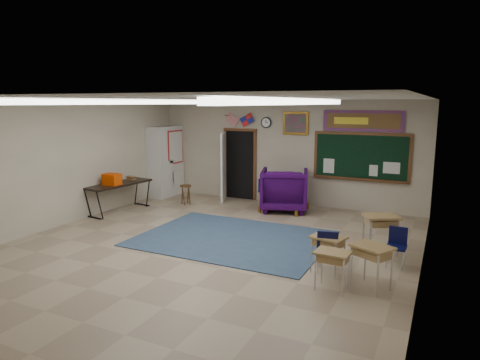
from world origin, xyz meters
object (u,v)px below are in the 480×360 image
at_px(student_desk_front_right, 381,232).
at_px(wooden_stool, 186,194).
at_px(folding_table, 119,196).
at_px(student_desk_front_left, 328,253).
at_px(wingback_armchair, 284,190).

xyz_separation_m(student_desk_front_right, wooden_stool, (-5.69, 1.84, -0.14)).
height_order(student_desk_front_right, folding_table, folding_table).
bearing_deg(student_desk_front_left, wooden_stool, 161.13).
relative_size(wingback_armchair, student_desk_front_right, 1.59).
xyz_separation_m(folding_table, wooden_stool, (1.17, 1.50, -0.14)).
bearing_deg(wingback_armchair, folding_table, 10.15).
distance_m(wingback_armchair, wooden_stool, 2.89).
xyz_separation_m(wingback_armchair, student_desk_front_right, (2.88, -2.43, -0.14)).
bearing_deg(folding_table, student_desk_front_left, -8.93).
xyz_separation_m(student_desk_front_left, student_desk_front_right, (0.68, 1.41, 0.06)).
relative_size(student_desk_front_right, folding_table, 0.41).
distance_m(student_desk_front_left, student_desk_front_right, 1.56).
relative_size(wingback_armchair, wooden_stool, 2.23).
bearing_deg(folding_table, wooden_stool, 58.86).
bearing_deg(folding_table, wingback_armchair, 34.53).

